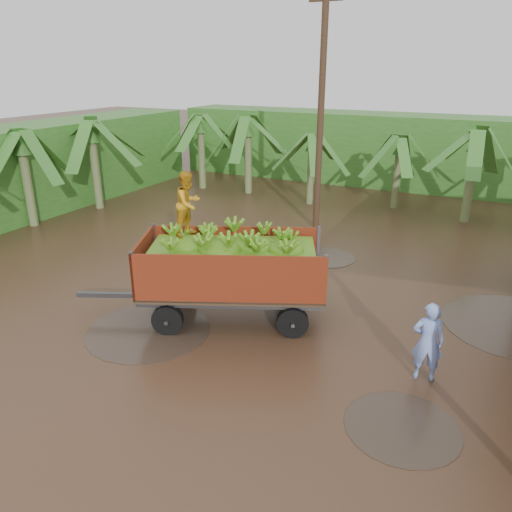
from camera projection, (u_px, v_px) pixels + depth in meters
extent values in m
plane|color=black|center=(301.00, 318.00, 12.53)|extent=(100.00, 100.00, 0.00)
cube|color=#2D661E|center=(381.00, 149.00, 26.06)|extent=(22.00, 3.00, 3.60)
cube|color=#2D661E|center=(30.00, 169.00, 21.09)|extent=(3.00, 18.00, 3.60)
cube|color=#47474C|center=(111.00, 295.00, 12.53)|extent=(1.65, 0.83, 0.12)
imported|color=#C78817|center=(188.00, 204.00, 11.95)|extent=(0.68, 0.83, 1.57)
imported|color=#7F98E8|center=(428.00, 342.00, 9.82)|extent=(0.69, 0.53, 1.69)
cylinder|color=#47301E|center=(321.00, 113.00, 17.94)|extent=(0.24, 0.24, 8.60)
cube|color=#47301E|center=(326.00, 0.00, 16.62)|extent=(1.20, 0.08, 0.08)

